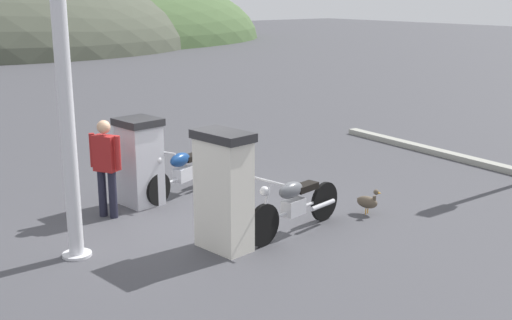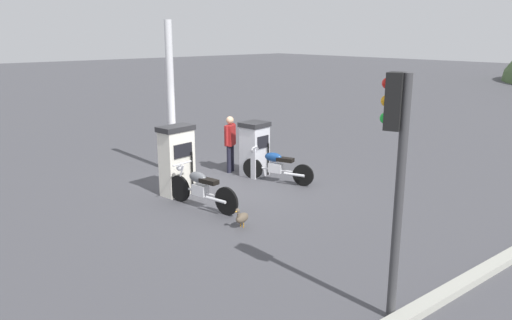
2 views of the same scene
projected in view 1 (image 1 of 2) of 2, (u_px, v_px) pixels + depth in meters
name	position (u px, v px, depth m)	size (l,w,h in m)	color
ground_plane	(197.00, 220.00, 10.20)	(120.00, 120.00, 0.00)	#424247
fuel_pump_near	(224.00, 190.00, 8.84)	(0.60, 0.91, 1.69)	silver
fuel_pump_far	(140.00, 161.00, 10.77)	(0.71, 0.76, 1.48)	silver
motorcycle_near_pump	(294.00, 203.00, 9.51)	(2.04, 0.60, 0.95)	black
motorcycle_far_pump	(183.00, 170.00, 11.35)	(1.90, 0.88, 0.92)	black
attendant_person	(106.00, 163.00, 10.10)	(0.36, 0.54, 1.58)	#1E1E2D
wandering_duck	(368.00, 201.00, 10.41)	(0.27, 0.44, 0.44)	brown
canopy_support_pole	(66.00, 112.00, 8.29)	(0.40, 0.40, 4.14)	silver
road_edge_kerb	(450.00, 155.00, 14.01)	(0.53, 6.20, 0.12)	#9E9E93
distant_hill_secondary	(25.00, 44.00, 45.69)	(37.64, 23.57, 11.96)	#476038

